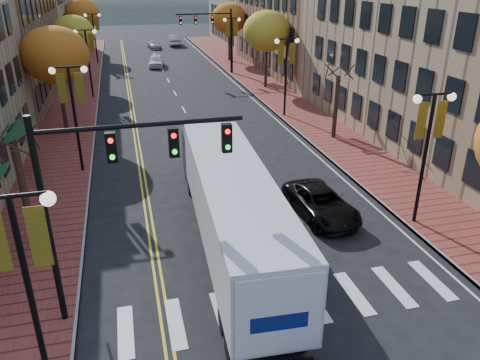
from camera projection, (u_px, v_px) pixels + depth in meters
ground at (310, 345)px, 14.42m from camera, size 200.00×200.00×0.00m
sidewalk_left at (75, 102)px, 41.17m from camera, size 4.00×85.00×0.15m
sidewalk_right at (270, 91)px, 45.21m from camera, size 4.00×85.00×0.15m
building_left_far at (22, 20)px, 62.73m from camera, size 12.00×26.00×9.50m
building_right_mid at (325, 25)px, 53.76m from camera, size 15.00×24.00×10.00m
building_right_far at (268, 8)px, 73.05m from camera, size 15.00×20.00×11.00m
tree_left_a at (26, 200)px, 18.58m from camera, size 0.28×0.28×4.20m
tree_left_b at (55, 55)px, 31.46m from camera, size 4.48×4.48×7.21m
tree_left_c at (73, 34)px, 45.80m from camera, size 4.16×4.16×6.69m
tree_left_d at (82, 14)px, 61.52m from camera, size 4.61×4.61×7.42m
tree_right_b at (336, 107)px, 31.48m from camera, size 0.28×0.28×4.20m
tree_right_c at (267, 31)px, 44.36m from camera, size 4.48×4.48×7.21m
tree_right_d at (229, 18)px, 58.60m from camera, size 4.35×4.35×7.00m
lamp_left_a at (23, 262)px, 11.00m from camera, size 1.96×0.36×6.05m
lamp_left_b at (72, 99)px, 25.18m from camera, size 1.96×0.36×6.05m
lamp_left_c at (87, 50)px, 41.13m from camera, size 1.96×0.36×6.05m
lamp_left_d at (94, 29)px, 57.08m from camera, size 1.96×0.36×6.05m
lamp_right_a at (429, 134)px, 19.68m from camera, size 1.96×0.36×6.05m
lamp_right_b at (286, 62)px, 35.63m from camera, size 1.96×0.36×6.05m
lamp_right_c at (232, 34)px, 51.58m from camera, size 1.96×0.36×6.05m
traffic_mast_near at (109, 179)px, 13.85m from camera, size 6.10×0.35×7.00m
traffic_mast_far at (214, 29)px, 50.87m from camera, size 6.10×0.34×7.00m
semi_truck at (228, 197)px, 18.78m from camera, size 3.25×15.54×3.86m
black_suv at (321, 203)px, 21.83m from camera, size 2.59×4.96×1.33m
car_far_white at (156, 61)px, 56.81m from camera, size 2.24×4.43×1.45m
car_far_silver at (154, 45)px, 70.70m from camera, size 2.03×4.20×1.18m
car_far_oncoming at (174, 40)px, 73.64m from camera, size 1.99×4.99×1.61m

